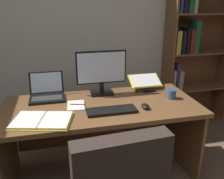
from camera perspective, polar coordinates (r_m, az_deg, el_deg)
wall_back at (r=3.10m, az=-7.83°, el=12.94°), size 4.68×0.12×2.51m
desk at (r=2.35m, az=-2.83°, el=-7.27°), size 1.75×0.79×0.76m
bookshelf at (r=3.40m, az=18.01°, el=7.74°), size 0.88×0.30×1.98m
monitor at (r=2.38m, az=-2.51°, el=4.02°), size 0.49×0.16×0.43m
laptop at (r=2.40m, az=-14.99°, el=-0.80°), size 0.32×0.30×0.22m
keyboard at (r=2.05m, az=-0.10°, el=-4.95°), size 0.42×0.15×0.02m
computer_mouse at (r=2.13m, az=7.81°, el=-3.92°), size 0.06×0.10×0.04m
reading_stand_with_book at (r=2.60m, az=7.83°, el=1.73°), size 0.33×0.26×0.12m
open_binder at (r=1.97m, az=-16.08°, el=-6.98°), size 0.50×0.40×0.02m
notepad at (r=2.19m, az=-8.46°, el=-3.71°), size 0.17×0.22×0.01m
pen at (r=2.18m, az=-7.95°, el=-3.45°), size 0.14×0.04×0.01m
coffee_mug at (r=2.38m, az=13.78°, el=-1.04°), size 0.08×0.08×0.09m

